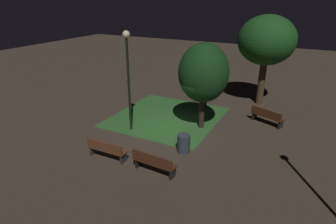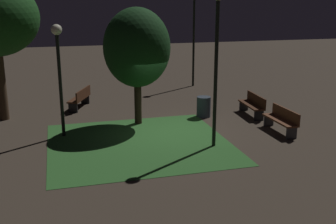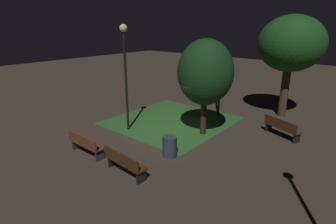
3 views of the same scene
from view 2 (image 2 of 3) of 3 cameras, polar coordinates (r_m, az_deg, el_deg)
name	(u,v)px [view 2 (image 2 of 3)]	position (r m, az deg, el deg)	size (l,w,h in m)	color
ground_plane	(170,131)	(15.23, 0.21, -2.66)	(60.00, 60.00, 0.00)	#3D3328
grass_lawn	(139,143)	(13.99, -4.03, -4.33)	(5.76, 6.00, 0.01)	#2D6028
bench_front_right	(282,119)	(15.58, 15.52, -0.97)	(1.80, 0.49, 0.88)	brown
bench_near_trees	(253,104)	(17.53, 11.70, 1.08)	(1.83, 0.59, 0.88)	#422314
bench_corner	(81,98)	(18.73, -12.02, 1.97)	(1.84, 1.14, 0.88)	#422314
tree_right_canopy	(137,48)	(15.60, -4.34, 8.83)	(2.53, 2.53, 4.45)	#2D2116
lamp_post_plaza_west	(217,44)	(13.05, 6.77, 9.36)	(0.36, 0.36, 5.03)	black
lamp_post_near_wall	(59,60)	(14.56, -14.93, 6.97)	(0.36, 0.36, 3.92)	black
lamp_post_plaza_east	(194,25)	(22.80, 3.62, 12.00)	(0.36, 0.36, 5.05)	black
trash_bin	(204,107)	(17.04, 4.96, 0.73)	(0.57, 0.57, 0.84)	#2D3842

